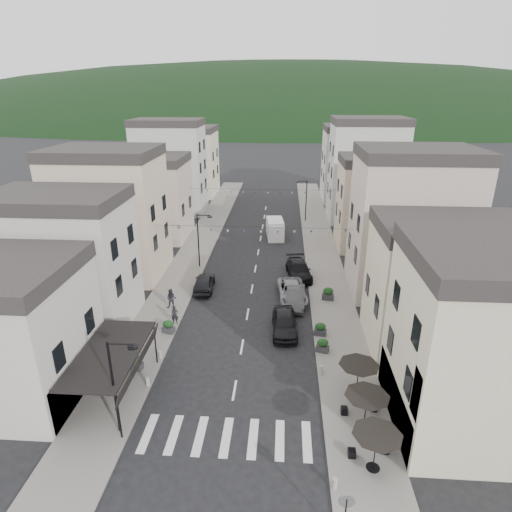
{
  "coord_description": "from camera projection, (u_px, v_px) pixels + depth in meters",
  "views": [
    {
      "loc": [
        2.9,
        -16.41,
        18.31
      ],
      "look_at": [
        0.41,
        20.91,
        3.5
      ],
      "focal_mm": 30.0,
      "sensor_mm": 36.0,
      "label": 1
    }
  ],
  "objects": [
    {
      "name": "planter_la",
      "position": [
        135.0,
        362.0,
        29.43
      ],
      "size": [
        1.1,
        0.76,
        1.12
      ],
      "rotation": [
        0.0,
        0.0,
        -0.22
      ],
      "color": "#2B2B2D",
      "rests_on": "sidewalk_left"
    },
    {
      "name": "parked_car_e",
      "position": [
        204.0,
        282.0,
        41.2
      ],
      "size": [
        2.08,
        4.63,
        1.55
      ],
      "primitive_type": "imported",
      "rotation": [
        0.0,
        0.0,
        3.2
      ],
      "color": "black",
      "rests_on": "ground"
    },
    {
      "name": "cafe_terrace",
      "position": [
        367.0,
        400.0,
        23.4
      ],
      "size": [
        2.5,
        8.1,
        2.53
      ],
      "color": "black",
      "rests_on": "ground"
    },
    {
      "name": "parked_car_a",
      "position": [
        285.0,
        323.0,
        34.01
      ],
      "size": [
        2.2,
        4.98,
        1.67
      ],
      "primitive_type": "imported",
      "rotation": [
        0.0,
        0.0,
        0.05
      ],
      "color": "black",
      "rests_on": "ground"
    },
    {
      "name": "pedestrian_b",
      "position": [
        171.0,
        299.0,
        37.45
      ],
      "size": [
        0.91,
        0.73,
        1.81
      ],
      "primitive_type": "imported",
      "rotation": [
        0.0,
        0.0,
        0.04
      ],
      "color": "#26212C",
      "rests_on": "sidewalk_left"
    },
    {
      "name": "traffic_sign",
      "position": [
        346.0,
        509.0,
        17.83
      ],
      "size": [
        0.7,
        0.07,
        2.7
      ],
      "color": "black",
      "rests_on": "ground"
    },
    {
      "name": "bollards",
      "position": [
        233.0,
        390.0,
        27.09
      ],
      "size": [
        11.66,
        10.26,
        0.6
      ],
      "color": "gray",
      "rests_on": "ground"
    },
    {
      "name": "sidewalk_left",
      "position": [
        198.0,
        247.0,
        52.28
      ],
      "size": [
        4.0,
        76.0,
        0.12
      ],
      "primitive_type": "cube",
      "color": "slate",
      "rests_on": "ground"
    },
    {
      "name": "parked_car_c",
      "position": [
        292.0,
        291.0,
        39.48
      ],
      "size": [
        3.04,
        5.61,
        1.49
      ],
      "primitive_type": "imported",
      "rotation": [
        0.0,
        0.0,
        0.11
      ],
      "color": "gray",
      "rests_on": "ground"
    },
    {
      "name": "parked_car_d",
      "position": [
        299.0,
        270.0,
        43.99
      ],
      "size": [
        2.97,
        5.74,
        1.59
      ],
      "primitive_type": "imported",
      "rotation": [
        0.0,
        0.0,
        0.14
      ],
      "color": "black",
      "rests_on": "ground"
    },
    {
      "name": "sidewalk_right",
      "position": [
        321.0,
        250.0,
        51.35
      ],
      "size": [
        4.0,
        76.0,
        0.12
      ],
      "primitive_type": "cube",
      "color": "slate",
      "rests_on": "ground"
    },
    {
      "name": "ground",
      "position": [
        221.0,
        466.0,
        22.15
      ],
      "size": [
        700.0,
        700.0,
        0.0
      ],
      "primitive_type": "plane",
      "color": "black",
      "rests_on": "ground"
    },
    {
      "name": "planter_lb",
      "position": [
        168.0,
        327.0,
        33.85
      ],
      "size": [
        1.07,
        0.76,
        1.08
      ],
      "rotation": [
        0.0,
        0.0,
        -0.26
      ],
      "color": "#313134",
      "rests_on": "sidewalk_left"
    },
    {
      "name": "streetlamp_left_far",
      "position": [
        201.0,
        235.0,
        45.27
      ],
      "size": [
        1.7,
        0.56,
        6.0
      ],
      "color": "black",
      "rests_on": "ground"
    },
    {
      "name": "buildings_row_left",
      "position": [
        151.0,
        187.0,
        55.81
      ],
      "size": [
        10.2,
        54.16,
        14.0
      ],
      "color": "beige",
      "rests_on": "ground"
    },
    {
      "name": "buildings_row_right",
      "position": [
        378.0,
        191.0,
        52.87
      ],
      "size": [
        10.2,
        54.16,
        14.5
      ],
      "color": "beige",
      "rests_on": "ground"
    },
    {
      "name": "bunting_far",
      "position": [
        262.0,
        192.0,
        55.32
      ],
      "size": [
        19.0,
        0.28,
        0.62
      ],
      "color": "black",
      "rests_on": "ground"
    },
    {
      "name": "parked_car_b",
      "position": [
        295.0,
        297.0,
        38.27
      ],
      "size": [
        1.82,
        4.7,
        1.53
      ],
      "primitive_type": "imported",
      "rotation": [
        0.0,
        0.0,
        -0.04
      ],
      "color": "#353537",
      "rests_on": "ground"
    },
    {
      "name": "boutique_awning",
      "position": [
        114.0,
        354.0,
        26.09
      ],
      "size": [
        3.77,
        7.5,
        3.28
      ],
      "color": "black",
      "rests_on": "ground"
    },
    {
      "name": "bunting_near",
      "position": [
        252.0,
        231.0,
        40.48
      ],
      "size": [
        19.0,
        0.28,
        0.62
      ],
      "color": "black",
      "rests_on": "ground"
    },
    {
      "name": "planter_ra",
      "position": [
        320.0,
        329.0,
        33.5
      ],
      "size": [
        1.04,
        0.71,
        1.07
      ],
      "rotation": [
        0.0,
        0.0,
        -0.2
      ],
      "color": "#2A2A2D",
      "rests_on": "sidewalk_right"
    },
    {
      "name": "planter_rc",
      "position": [
        328.0,
        294.0,
        39.11
      ],
      "size": [
        1.11,
        0.67,
        1.19
      ],
      "rotation": [
        0.0,
        0.0,
        -0.08
      ],
      "color": "#2C2B2E",
      "rests_on": "sidewalk_right"
    },
    {
      "name": "bistro_building",
      "position": [
        495.0,
        351.0,
        23.12
      ],
      "size": [
        10.0,
        8.0,
        10.0
      ],
      "primitive_type": "cube",
      "color": "beige",
      "rests_on": "ground"
    },
    {
      "name": "streetlamp_right_far",
      "position": [
        304.0,
        197.0,
        61.24
      ],
      "size": [
        1.7,
        0.56,
        6.0
      ],
      "color": "black",
      "rests_on": "ground"
    },
    {
      "name": "planter_rb",
      "position": [
        323.0,
        345.0,
        31.4
      ],
      "size": [
        1.06,
        0.76,
        1.06
      ],
      "rotation": [
        0.0,
        0.0,
        -0.28
      ],
      "color": "#2E2E30",
      "rests_on": "sidewalk_right"
    },
    {
      "name": "streetlamp_left_near",
      "position": [
        117.0,
        379.0,
        23.0
      ],
      "size": [
        1.7,
        0.56,
        6.0
      ],
      "color": "black",
      "rests_on": "ground"
    },
    {
      "name": "delivery_van",
      "position": [
        275.0,
        228.0,
        55.7
      ],
      "size": [
        2.54,
        5.28,
        2.44
      ],
      "rotation": [
        0.0,
        0.0,
        0.1
      ],
      "color": "white",
      "rests_on": "ground"
    },
    {
      "name": "pedestrian_a",
      "position": [
        175.0,
        315.0,
        35.01
      ],
      "size": [
        0.67,
        0.54,
        1.6
      ],
      "primitive_type": "imported",
      "rotation": [
        0.0,
        0.0,
        0.29
      ],
      "color": "black",
      "rests_on": "sidewalk_left"
    },
    {
      "name": "hill_backdrop",
      "position": [
        282.0,
        115.0,
        300.47
      ],
      "size": [
        640.0,
        360.0,
        70.0
      ],
      "primitive_type": "ellipsoid",
      "color": "black",
      "rests_on": "ground"
    }
  ]
}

